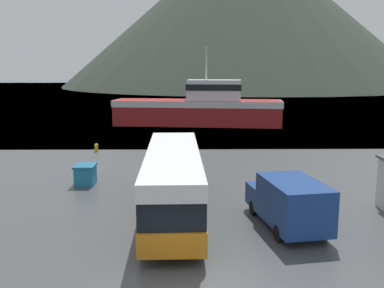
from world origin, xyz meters
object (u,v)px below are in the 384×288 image
at_px(storage_bin, 85,175).
at_px(small_boat, 256,120).
at_px(delivery_van, 289,202).
at_px(fishing_boat, 200,107).
at_px(tour_bus, 173,179).

bearing_deg(storage_bin, small_boat, 62.00).
relative_size(delivery_van, fishing_boat, 0.27).
xyz_separation_m(delivery_van, storage_bin, (-10.77, 7.35, -0.58)).
distance_m(storage_bin, small_boat, 31.98).
bearing_deg(storage_bin, fishing_boat, 74.12).
height_order(delivery_van, storage_bin, delivery_van).
distance_m(delivery_van, fishing_boat, 35.42).
relative_size(tour_bus, storage_bin, 8.11).
bearing_deg(small_boat, delivery_van, -12.55).
xyz_separation_m(tour_bus, storage_bin, (-5.56, 5.49, -1.15)).
bearing_deg(fishing_boat, tour_bus, -177.13).
bearing_deg(fishing_boat, storage_bin, 171.08).
bearing_deg(tour_bus, delivery_van, -20.93).
height_order(tour_bus, small_boat, tour_bus).
xyz_separation_m(fishing_boat, small_boat, (7.06, 0.30, -1.70)).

